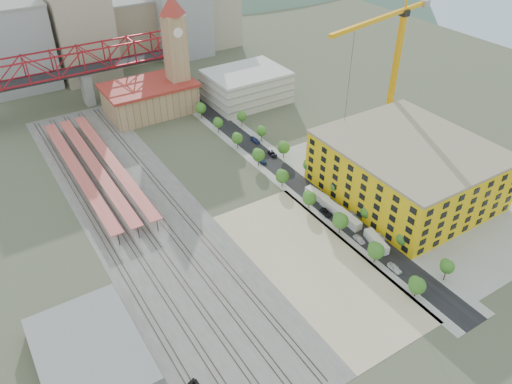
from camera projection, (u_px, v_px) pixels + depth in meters
ground at (264, 203)px, 162.29m from camera, size 400.00×400.00×0.00m
ballast_strip at (140, 211)px, 158.62m from camera, size 36.00×165.00×0.06m
dirt_lot at (314, 264)px, 138.73m from camera, size 28.00×67.00×0.06m
street_asphalt at (279, 168)px, 179.66m from camera, size 12.00×170.00×0.06m
sidewalk_west at (266, 172)px, 177.25m from camera, size 3.00×170.00×0.04m
sidewalk_east at (291, 164)px, 182.07m from camera, size 3.00×170.00×0.04m
construction_pad at (408, 190)px, 168.14m from camera, size 50.00×90.00×0.06m
rail_tracks at (134, 212)px, 157.76m from camera, size 26.56×160.00×0.18m
platform_canopies at (95, 166)px, 173.18m from camera, size 16.00×80.00×4.12m
station_hall at (150, 98)px, 212.99m from camera, size 38.00×24.00×13.10m
clock_tower at (175, 43)px, 204.65m from camera, size 12.00×12.00×52.00m
parking_garage at (246, 86)px, 222.46m from camera, size 34.00×26.00×14.00m
truss_bridge at (82, 63)px, 213.15m from camera, size 94.00×9.60×25.60m
construction_building at (407, 169)px, 161.44m from camera, size 44.60×50.60×18.80m
warehouse at (90, 354)px, 111.21m from camera, size 22.00×32.00×5.00m
street_trees at (295, 181)px, 172.76m from camera, size 15.40×124.40×8.00m
skyline at (123, 20)px, 250.91m from camera, size 133.00×46.00×60.00m
distant_hills at (136, 105)px, 407.65m from camera, size 647.00×264.00×227.00m
tower_crane at (393, 53)px, 173.44m from camera, size 54.04×13.79×58.65m
site_trailer_a at (376, 242)px, 144.40m from camera, size 4.53×10.19×2.70m
site_trailer_b at (348, 219)px, 153.01m from camera, size 2.80×10.23×2.79m
site_trailer_c at (333, 207)px, 158.06m from camera, size 2.84×9.63×2.61m
site_trailer_d at (317, 195)px, 163.63m from camera, size 3.39×9.47×2.54m
car_0 at (395, 268)px, 136.21m from camera, size 2.03×4.69×1.57m
car_1 at (359, 240)px, 146.17m from camera, size 1.68×4.24×1.37m
car_2 at (326, 213)px, 156.85m from camera, size 2.68×4.95×1.32m
car_3 at (261, 160)px, 182.73m from camera, size 2.71×5.52×1.54m
car_4 at (379, 236)px, 147.27m from camera, size 2.43×4.68×1.52m
car_5 at (353, 216)px, 155.42m from camera, size 1.91×4.55×1.46m
car_6 at (273, 154)px, 186.52m from camera, size 2.71×4.94×1.31m
car_7 at (255, 140)px, 194.87m from camera, size 2.03×4.87×1.41m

